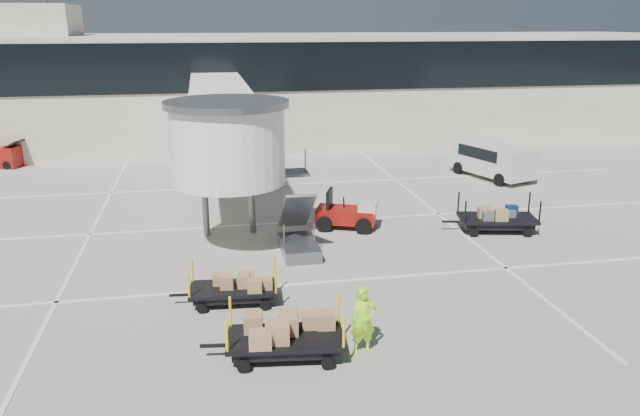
{
  "coord_description": "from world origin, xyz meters",
  "views": [
    {
      "loc": [
        -4.93,
        -18.11,
        8.9
      ],
      "look_at": [
        -0.64,
        4.52,
        2.0
      ],
      "focal_mm": 35.0,
      "sensor_mm": 36.0,
      "label": 1
    }
  ],
  "objects_px": {
    "suitcase_cart": "(497,219)",
    "box_cart_near": "(281,337)",
    "baggage_tug": "(348,214)",
    "box_cart_far": "(232,287)",
    "ground_worker": "(363,320)",
    "minivan": "(490,158)"
  },
  "relations": [
    {
      "from": "suitcase_cart",
      "to": "box_cart_near",
      "type": "distance_m",
      "value": 14.02
    },
    {
      "from": "baggage_tug",
      "to": "box_cart_far",
      "type": "height_order",
      "value": "baggage_tug"
    },
    {
      "from": "ground_worker",
      "to": "minivan",
      "type": "bearing_deg",
      "value": 54.24
    },
    {
      "from": "suitcase_cart",
      "to": "box_cart_far",
      "type": "bearing_deg",
      "value": -144.82
    },
    {
      "from": "box_cart_far",
      "to": "box_cart_near",
      "type": "bearing_deg",
      "value": -69.15
    },
    {
      "from": "baggage_tug",
      "to": "ground_worker",
      "type": "relative_size",
      "value": 1.49
    },
    {
      "from": "baggage_tug",
      "to": "box_cart_near",
      "type": "bearing_deg",
      "value": -90.85
    },
    {
      "from": "baggage_tug",
      "to": "ground_worker",
      "type": "xyz_separation_m",
      "value": [
        -2.08,
        -10.8,
        0.35
      ]
    },
    {
      "from": "ground_worker",
      "to": "minivan",
      "type": "height_order",
      "value": "ground_worker"
    },
    {
      "from": "box_cart_far",
      "to": "minivan",
      "type": "height_order",
      "value": "minivan"
    },
    {
      "from": "minivan",
      "to": "baggage_tug",
      "type": "bearing_deg",
      "value": -162.58
    },
    {
      "from": "baggage_tug",
      "to": "minivan",
      "type": "height_order",
      "value": "minivan"
    },
    {
      "from": "box_cart_near",
      "to": "box_cart_far",
      "type": "xyz_separation_m",
      "value": [
        -1.14,
        3.83,
        -0.1
      ]
    },
    {
      "from": "suitcase_cart",
      "to": "minivan",
      "type": "height_order",
      "value": "minivan"
    },
    {
      "from": "suitcase_cart",
      "to": "box_cart_far",
      "type": "xyz_separation_m",
      "value": [
        -11.87,
        -5.19,
        -0.01
      ]
    },
    {
      "from": "suitcase_cart",
      "to": "baggage_tug",
      "type": "bearing_deg",
      "value": 176.79
    },
    {
      "from": "box_cart_far",
      "to": "suitcase_cart",
      "type": "bearing_deg",
      "value": 27.94
    },
    {
      "from": "baggage_tug",
      "to": "box_cart_far",
      "type": "xyz_separation_m",
      "value": [
        -5.49,
        -6.87,
        -0.09
      ]
    },
    {
      "from": "baggage_tug",
      "to": "suitcase_cart",
      "type": "height_order",
      "value": "baggage_tug"
    },
    {
      "from": "box_cart_near",
      "to": "ground_worker",
      "type": "distance_m",
      "value": 2.3
    },
    {
      "from": "minivan",
      "to": "box_cart_near",
      "type": "bearing_deg",
      "value": -147.85
    },
    {
      "from": "box_cart_near",
      "to": "box_cart_far",
      "type": "bearing_deg",
      "value": 113.21
    }
  ]
}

